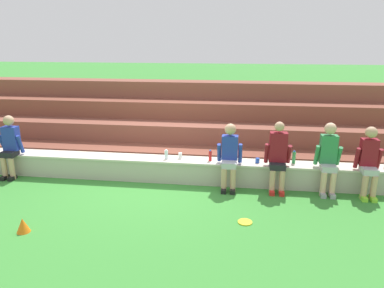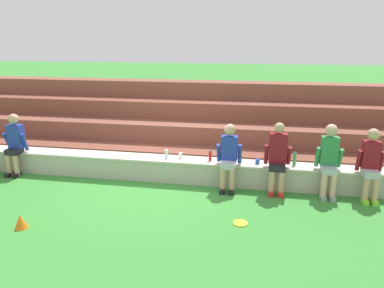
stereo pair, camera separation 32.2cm
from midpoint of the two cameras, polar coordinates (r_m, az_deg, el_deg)
name	(u,v)px [view 2 (the right image)]	position (r m, az deg, el deg)	size (l,w,h in m)	color
ground_plane	(155,183)	(7.73, -4.73, -6.14)	(80.00, 80.00, 0.00)	#388433
stone_seating_wall	(157,168)	(7.84, -4.35, -3.76)	(9.86, 0.49, 0.49)	#B7AF9E
brick_bleachers	(179,125)	(9.82, -1.10, 2.96)	(13.05, 2.86, 1.81)	brown
person_left_of_center	(15,142)	(8.85, -25.42, 0.25)	(0.51, 0.51, 1.37)	tan
person_center	(229,155)	(7.23, 7.15, -1.76)	(0.51, 0.57, 1.33)	tan
person_right_of_center	(278,157)	(7.25, 14.69, -1.94)	(0.52, 0.50, 1.40)	tan
person_far_right	(329,158)	(7.42, 22.14, -2.09)	(0.50, 0.54, 1.40)	#DBAD89
person_rightmost_edge	(371,163)	(7.57, 27.63, -2.68)	(0.48, 0.55, 1.36)	tan
water_bottle_mid_left	(167,154)	(7.65, -2.87, -1.66)	(0.07, 0.07, 0.21)	silver
water_bottle_center_gap	(210,156)	(7.51, 4.12, -1.91)	(0.06, 0.06, 0.23)	red
water_bottle_near_right	(294,159)	(7.60, 17.14, -2.28)	(0.07, 0.07, 0.27)	green
plastic_cup_right_end	(180,155)	(7.67, -0.65, -1.85)	(0.08, 0.08, 0.13)	white
plastic_cup_left_end	(257,161)	(7.50, 11.57, -2.73)	(0.08, 0.08, 0.10)	blue
frisbee	(240,223)	(6.17, 9.21, -12.32)	(0.24, 0.24, 0.02)	yellow
sports_cone	(21,221)	(6.46, -24.27, -11.17)	(0.21, 0.21, 0.23)	orange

